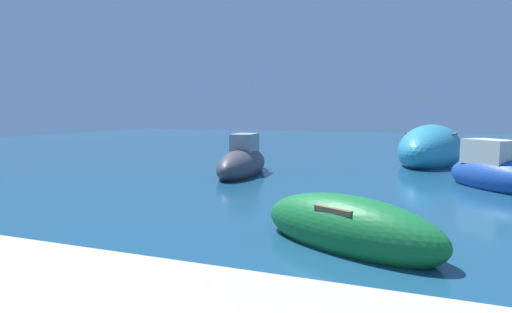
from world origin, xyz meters
TOP-DOWN VIEW (x-y plane):
  - moored_boat_0 at (-12.41, 7.36)m, footprint 1.65×4.06m
  - moored_boat_2 at (-6.12, 13.19)m, footprint 3.57×6.49m
  - moored_boat_3 at (-4.68, 7.29)m, footprint 2.92×3.27m
  - moored_boat_6 at (-7.87, 0.71)m, footprint 3.42×2.44m

SIDE VIEW (x-z plane):
  - moored_boat_6 at x=-7.87m, z-range -0.23..0.83m
  - moored_boat_0 at x=-12.41m, z-range -0.43..1.22m
  - moored_boat_3 at x=-4.68m, z-range -0.39..1.24m
  - moored_boat_2 at x=-6.12m, z-range -0.47..1.63m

